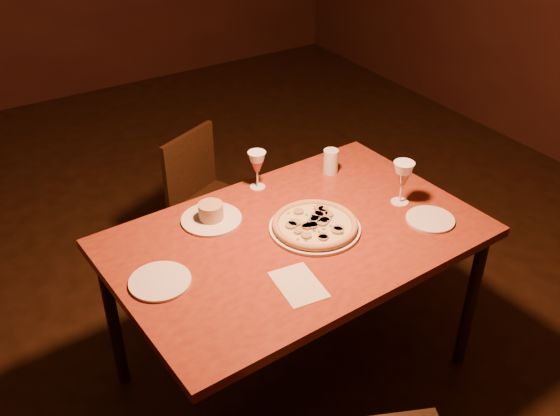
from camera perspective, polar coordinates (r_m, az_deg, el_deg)
floor at (r=3.02m, az=-5.71°, el=-13.74°), size 7.00×7.00×0.00m
dining_table at (r=2.50m, az=1.47°, el=-3.66°), size 1.49×1.01×0.77m
chair_far at (r=3.32m, az=-6.59°, el=0.99°), size 0.50×0.50×0.78m
pizza_plate at (r=2.47m, az=3.21°, el=-1.56°), size 0.36×0.36×0.04m
ramekin_saucer at (r=2.54m, az=-6.32°, el=-0.66°), size 0.25×0.25×0.08m
wine_glass_far at (r=2.71m, az=-2.10°, el=3.50°), size 0.08×0.08×0.17m
wine_glass_right at (r=2.65m, az=11.09°, el=2.27°), size 0.09×0.09×0.19m
water_tumbler at (r=2.85m, az=4.66°, el=4.27°), size 0.07×0.07×0.11m
side_plate_left at (r=2.26m, az=-10.92°, el=-6.60°), size 0.22×0.22×0.01m
side_plate_near at (r=2.60m, az=13.58°, el=-1.02°), size 0.20×0.20×0.01m
menu_card at (r=2.21m, az=1.71°, el=-7.00°), size 0.17×0.23×0.00m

